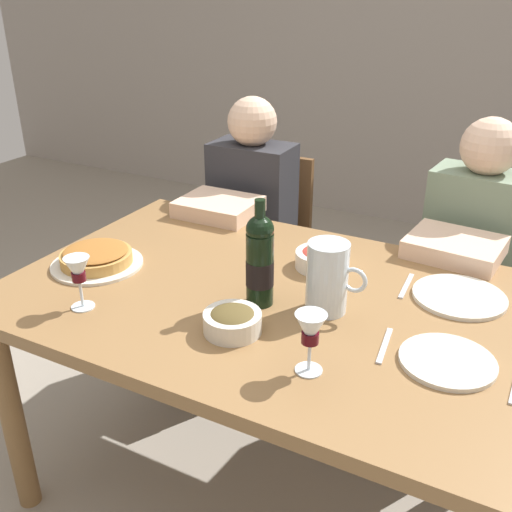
# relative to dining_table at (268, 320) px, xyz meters

# --- Properties ---
(ground_plane) EXTENTS (8.00, 8.00, 0.00)m
(ground_plane) POSITION_rel_dining_table_xyz_m (0.00, 0.00, -0.67)
(ground_plane) COLOR gray
(back_wall) EXTENTS (8.00, 0.10, 2.80)m
(back_wall) POSITION_rel_dining_table_xyz_m (0.00, 2.67, 0.73)
(back_wall) COLOR #A3998E
(back_wall) RESTS_ON ground
(dining_table) EXTENTS (1.50, 1.00, 0.76)m
(dining_table) POSITION_rel_dining_table_xyz_m (0.00, 0.00, 0.00)
(dining_table) COLOR olive
(dining_table) RESTS_ON ground
(wine_bottle) EXTENTS (0.08, 0.08, 0.30)m
(wine_bottle) POSITION_rel_dining_table_xyz_m (0.01, -0.06, 0.22)
(wine_bottle) COLOR black
(wine_bottle) RESTS_ON dining_table
(water_pitcher) EXTENTS (0.17, 0.11, 0.20)m
(water_pitcher) POSITION_rel_dining_table_xyz_m (0.18, -0.02, 0.18)
(water_pitcher) COLOR silver
(water_pitcher) RESTS_ON dining_table
(baked_tart) EXTENTS (0.28, 0.28, 0.06)m
(baked_tart) POSITION_rel_dining_table_xyz_m (-0.55, -0.10, 0.12)
(baked_tart) COLOR silver
(baked_tart) RESTS_ON dining_table
(salad_bowl) EXTENTS (0.16, 0.16, 0.06)m
(salad_bowl) POSITION_rel_dining_table_xyz_m (0.07, 0.22, 0.12)
(salad_bowl) COLOR white
(salad_bowl) RESTS_ON dining_table
(olive_bowl) EXTENTS (0.15, 0.15, 0.06)m
(olive_bowl) POSITION_rel_dining_table_xyz_m (0.01, -0.23, 0.12)
(olive_bowl) COLOR silver
(olive_bowl) RESTS_ON dining_table
(wine_glass_left_diner) EXTENTS (0.07, 0.07, 0.15)m
(wine_glass_left_diner) POSITION_rel_dining_table_xyz_m (0.25, -0.29, 0.20)
(wine_glass_left_diner) COLOR silver
(wine_glass_left_diner) RESTS_ON dining_table
(wine_glass_right_diner) EXTENTS (0.07, 0.07, 0.15)m
(wine_glass_right_diner) POSITION_rel_dining_table_xyz_m (-0.41, -0.31, 0.20)
(wine_glass_right_diner) COLOR silver
(wine_glass_right_diner) RESTS_ON dining_table
(dinner_plate_left_setting) EXTENTS (0.26, 0.26, 0.01)m
(dinner_plate_left_setting) POSITION_rel_dining_table_xyz_m (0.49, 0.22, 0.10)
(dinner_plate_left_setting) COLOR silver
(dinner_plate_left_setting) RESTS_ON dining_table
(dinner_plate_right_setting) EXTENTS (0.22, 0.22, 0.01)m
(dinner_plate_right_setting) POSITION_rel_dining_table_xyz_m (0.53, -0.11, 0.10)
(dinner_plate_right_setting) COLOR silver
(dinner_plate_right_setting) RESTS_ON dining_table
(fork_left_setting) EXTENTS (0.02, 0.16, 0.00)m
(fork_left_setting) POSITION_rel_dining_table_xyz_m (0.34, 0.22, 0.09)
(fork_left_setting) COLOR silver
(fork_left_setting) RESTS_ON dining_table
(spoon_right_setting) EXTENTS (0.03, 0.16, 0.00)m
(spoon_right_setting) POSITION_rel_dining_table_xyz_m (0.38, -0.11, 0.09)
(spoon_right_setting) COLOR silver
(spoon_right_setting) RESTS_ON dining_table
(chair_left) EXTENTS (0.40, 0.40, 0.87)m
(chair_left) POSITION_rel_dining_table_xyz_m (-0.45, 0.87, -0.17)
(chair_left) COLOR brown
(chair_left) RESTS_ON ground
(diner_left) EXTENTS (0.34, 0.50, 1.16)m
(diner_left) POSITION_rel_dining_table_xyz_m (-0.45, 0.63, -0.05)
(diner_left) COLOR #2D2D33
(diner_left) RESTS_ON ground
(chair_right) EXTENTS (0.44, 0.44, 0.87)m
(chair_right) POSITION_rel_dining_table_xyz_m (0.46, 0.90, -0.17)
(chair_right) COLOR brown
(chair_right) RESTS_ON ground
(diner_right) EXTENTS (0.37, 0.53, 1.16)m
(diner_right) POSITION_rel_dining_table_xyz_m (0.44, 0.67, -0.05)
(diner_right) COLOR gray
(diner_right) RESTS_ON ground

